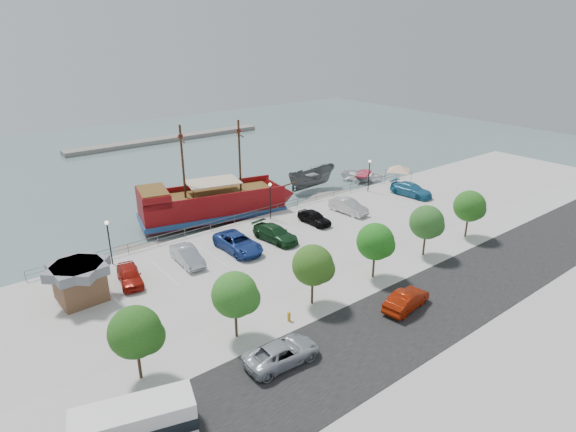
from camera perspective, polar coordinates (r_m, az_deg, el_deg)
ground at (r=50.33m, az=2.31°, el=-3.58°), size 160.00×160.00×0.00m
land_slab at (r=38.78m, az=23.35°, el=-13.18°), size 100.00×58.00×1.20m
street at (r=40.49m, az=17.32°, el=-9.71°), size 100.00×8.00×0.04m
sidewalk at (r=43.58m, az=10.90°, el=-6.71°), size 100.00×4.00×0.05m
seawall_railing at (r=55.42m, az=-2.88°, el=0.55°), size 50.00×0.06×1.00m
far_shore at (r=100.20m, az=-14.04°, el=8.84°), size 40.00×3.00×0.80m
pirate_ship at (r=57.05m, az=-7.61°, el=1.55°), size 19.54×9.29×12.10m
patrol_boat at (r=67.08m, az=2.82°, el=4.30°), size 7.88×3.38×2.99m
speedboat at (r=72.23m, az=8.91°, el=4.65°), size 7.46×8.10×1.37m
dock_west at (r=51.40m, az=-15.75°, el=-3.62°), size 7.26×4.15×0.40m
dock_mid at (r=61.97m, az=3.00°, el=1.58°), size 8.00×4.78×0.44m
dock_east at (r=65.84m, az=6.92°, el=2.64°), size 7.03×4.56×0.39m
shed at (r=41.69m, az=-23.50°, el=-7.06°), size 3.93×3.93×3.11m
canopy_tent at (r=67.29m, az=13.03°, el=5.94°), size 4.67×4.67×3.31m
street_van at (r=32.29m, az=-0.73°, el=-15.91°), size 5.29×2.62×1.44m
street_sedan at (r=38.65m, az=13.84°, el=-9.64°), size 4.73×2.26×1.50m
shuttle_bus at (r=28.41m, az=-17.70°, el=-22.46°), size 6.67×3.93×2.22m
fire_hydrant at (r=36.26m, az=0.12°, el=-11.80°), size 0.27×0.27×0.79m
lamp_post_left at (r=46.14m, az=-20.52°, el=-2.08°), size 0.36×0.36×4.28m
lamp_post_mid at (r=53.59m, az=-2.13°, el=2.57°), size 0.36×0.36×4.28m
lamp_post_right at (r=63.86m, az=9.61°, el=5.41°), size 0.36×0.36×4.28m
tree_a at (r=30.88m, az=-17.36°, el=-13.12°), size 3.30×3.20×5.00m
tree_b at (r=33.35m, az=-6.04°, el=-9.36°), size 3.30×3.20×5.00m
tree_c at (r=36.99m, az=3.19°, el=-5.95°), size 3.30×3.20×5.00m
tree_d at (r=41.50m, az=10.51°, el=-3.11°), size 3.30×3.20×5.00m
tree_e at (r=46.64m, az=16.28°, el=-0.82°), size 3.30×3.20×5.00m
tree_f at (r=52.20m, az=20.86°, el=1.01°), size 3.30×3.20×5.00m
parked_car_a at (r=43.13m, az=-18.26°, el=-6.68°), size 2.62×4.68×1.50m
parked_car_b at (r=45.20m, az=-11.85°, el=-4.62°), size 1.91×4.83×1.56m
parked_car_c at (r=46.92m, az=-5.94°, el=-3.19°), size 2.79×5.93×1.64m
parked_car_d at (r=48.84m, az=-1.52°, el=-2.09°), size 2.86×5.59×1.55m
parked_car_e at (r=53.14m, az=3.14°, el=-0.16°), size 1.87×4.33×1.46m
parked_car_f at (r=56.53m, az=7.17°, el=1.15°), size 2.09×5.06×1.63m
parked_car_h at (r=63.92m, az=14.40°, el=3.05°), size 2.86×5.83×1.63m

